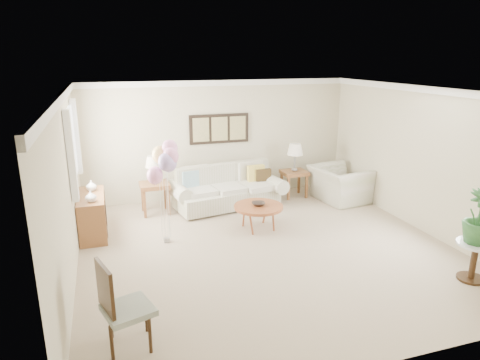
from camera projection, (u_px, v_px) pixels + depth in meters
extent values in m
plane|color=tan|center=(267.00, 248.00, 7.17)|extent=(6.00, 6.00, 0.00)
cube|color=beige|center=(219.00, 140.00, 9.55)|extent=(6.00, 0.04, 2.60)
cube|color=beige|center=(383.00, 253.00, 4.07)|extent=(6.00, 0.04, 2.60)
cube|color=beige|center=(67.00, 191.00, 5.93)|extent=(0.04, 6.00, 2.60)
cube|color=beige|center=(423.00, 160.00, 7.69)|extent=(0.04, 6.00, 2.60)
cube|color=white|center=(270.00, 91.00, 6.45)|extent=(6.00, 6.00, 0.02)
cube|color=white|center=(219.00, 83.00, 9.18)|extent=(6.00, 0.06, 0.12)
cube|color=white|center=(58.00, 101.00, 5.59)|extent=(0.06, 6.00, 0.12)
cube|color=white|center=(431.00, 90.00, 7.33)|extent=(0.06, 6.00, 0.12)
cube|color=white|center=(71.00, 145.00, 7.21)|extent=(0.04, 1.40, 1.20)
cube|color=white|center=(71.00, 156.00, 6.44)|extent=(0.10, 0.22, 1.40)
cube|color=white|center=(76.00, 137.00, 8.00)|extent=(0.10, 0.22, 1.40)
cube|color=black|center=(219.00, 129.00, 9.45)|extent=(1.35, 0.04, 0.65)
cube|color=#8C8C59|center=(201.00, 130.00, 9.31)|extent=(0.36, 0.02, 0.52)
cube|color=#8C8C59|center=(220.00, 129.00, 9.43)|extent=(0.36, 0.02, 0.52)
cube|color=#8C8C59|center=(238.00, 128.00, 9.55)|extent=(0.36, 0.02, 0.52)
cube|color=beige|center=(227.00, 197.00, 9.07)|extent=(2.28, 1.24, 0.35)
cube|color=beige|center=(223.00, 176.00, 9.26)|extent=(2.16, 0.59, 0.54)
cylinder|color=beige|center=(179.00, 192.00, 8.71)|extent=(0.46, 0.92, 0.31)
cylinder|color=beige|center=(272.00, 183.00, 9.31)|extent=(0.46, 0.92, 0.31)
cube|color=#BDB8A4|center=(199.00, 191.00, 8.79)|extent=(0.70, 0.80, 0.12)
cube|color=#BDB8A4|center=(228.00, 188.00, 8.97)|extent=(0.70, 0.80, 0.12)
cube|color=#BDB8A4|center=(255.00, 186.00, 9.15)|extent=(0.70, 0.80, 0.12)
cube|color=#93BFD0|center=(190.00, 179.00, 8.84)|extent=(0.37, 0.12, 0.37)
cube|color=#DEC653|center=(256.00, 174.00, 9.26)|extent=(0.37, 0.12, 0.37)
cube|color=#3A2B15|center=(263.00, 176.00, 9.26)|extent=(0.33, 0.10, 0.33)
cube|color=beige|center=(227.00, 206.00, 9.13)|extent=(1.96, 0.78, 0.04)
cube|color=brown|center=(154.00, 185.00, 8.61)|extent=(0.59, 0.53, 0.09)
cube|color=brown|center=(145.00, 205.00, 8.44)|extent=(0.05, 0.05, 0.55)
cube|color=brown|center=(168.00, 202.00, 8.57)|extent=(0.05, 0.05, 0.55)
cube|color=brown|center=(143.00, 198.00, 8.83)|extent=(0.05, 0.05, 0.55)
cube|color=brown|center=(165.00, 196.00, 8.96)|extent=(0.05, 0.05, 0.55)
cube|color=brown|center=(294.00, 173.00, 9.66)|extent=(0.55, 0.50, 0.08)
cube|color=brown|center=(288.00, 189.00, 9.50)|extent=(0.05, 0.05, 0.52)
cube|color=brown|center=(306.00, 187.00, 9.63)|extent=(0.05, 0.05, 0.52)
cube|color=brown|center=(281.00, 184.00, 9.86)|extent=(0.05, 0.05, 0.52)
cube|color=brown|center=(299.00, 182.00, 9.99)|extent=(0.05, 0.05, 0.52)
cylinder|color=gray|center=(154.00, 182.00, 8.59)|extent=(0.13, 0.13, 0.06)
cylinder|color=gray|center=(154.00, 174.00, 8.54)|extent=(0.04, 0.04, 0.28)
cone|color=silver|center=(153.00, 161.00, 8.47)|extent=(0.32, 0.32, 0.22)
cylinder|color=gray|center=(294.00, 170.00, 9.64)|extent=(0.15, 0.15, 0.06)
cylinder|color=gray|center=(295.00, 162.00, 9.59)|extent=(0.04, 0.04, 0.31)
cone|color=silver|center=(295.00, 149.00, 9.51)|extent=(0.35, 0.35, 0.25)
cylinder|color=#964E2A|center=(258.00, 207.00, 7.86)|extent=(0.91, 0.91, 0.05)
cylinder|color=#964E2A|center=(265.00, 213.00, 8.18)|extent=(0.04, 0.04, 0.41)
cylinder|color=#964E2A|center=(244.00, 216.00, 8.05)|extent=(0.04, 0.04, 0.41)
cylinder|color=#964E2A|center=(251.00, 224.00, 7.66)|extent=(0.04, 0.04, 0.41)
cylinder|color=#964E2A|center=(273.00, 221.00, 7.79)|extent=(0.04, 0.04, 0.41)
imported|color=#2D231D|center=(258.00, 204.00, 7.85)|extent=(0.29, 0.29, 0.06)
imported|color=beige|center=(339.00, 184.00, 9.43)|extent=(1.17, 1.29, 0.76)
cylinder|color=silver|center=(477.00, 244.00, 6.01)|extent=(0.53, 0.53, 0.04)
cylinder|color=#342212|center=(473.00, 262.00, 6.09)|extent=(0.09, 0.09, 0.53)
cylinder|color=#342212|center=(471.00, 279.00, 6.17)|extent=(0.39, 0.39, 0.01)
imported|color=#235026|center=(480.00, 217.00, 5.90)|extent=(0.51, 0.51, 0.76)
cube|color=gray|center=(128.00, 310.00, 4.65)|extent=(0.62, 0.62, 0.07)
cylinder|color=#342212|center=(112.00, 343.00, 4.48)|extent=(0.04, 0.04, 0.41)
cylinder|color=#342212|center=(150.00, 336.00, 4.60)|extent=(0.04, 0.04, 0.41)
cylinder|color=#342212|center=(111.00, 322.00, 4.84)|extent=(0.04, 0.04, 0.41)
cylinder|color=#342212|center=(146.00, 316.00, 4.96)|extent=(0.04, 0.04, 0.41)
cube|color=#342212|center=(105.00, 289.00, 4.51)|extent=(0.18, 0.47, 0.55)
cube|color=brown|center=(92.00, 215.00, 7.63)|extent=(0.45, 1.20, 0.74)
cube|color=#342212|center=(93.00, 221.00, 7.36)|extent=(0.46, 0.02, 0.70)
cube|color=#342212|center=(93.00, 209.00, 7.91)|extent=(0.46, 0.02, 0.70)
imported|color=silver|center=(91.00, 196.00, 7.17)|extent=(0.22, 0.22, 0.19)
imported|color=silver|center=(91.00, 186.00, 7.76)|extent=(0.20, 0.20, 0.19)
cube|color=gray|center=(167.00, 240.00, 7.40)|extent=(0.09, 0.09, 0.08)
ellipsoid|color=#F592CA|center=(155.00, 175.00, 6.96)|extent=(0.26, 0.26, 0.30)
cylinder|color=silver|center=(161.00, 212.00, 7.20)|extent=(0.01, 0.01, 1.00)
ellipsoid|color=#A788CE|center=(169.00, 163.00, 6.98)|extent=(0.26, 0.26, 0.30)
cylinder|color=silver|center=(168.00, 206.00, 7.21)|extent=(0.01, 0.01, 1.19)
ellipsoid|color=#FBCE75|center=(160.00, 155.00, 7.07)|extent=(0.26, 0.26, 0.30)
cylinder|color=silver|center=(164.00, 201.00, 7.25)|extent=(0.01, 0.01, 1.30)
ellipsoid|color=#F592CA|center=(170.00, 149.00, 7.03)|extent=(0.26, 0.26, 0.30)
cylinder|color=silver|center=(168.00, 199.00, 7.23)|extent=(0.01, 0.01, 1.41)
ellipsoid|color=#A788CE|center=(166.00, 162.00, 6.91)|extent=(0.26, 0.26, 0.30)
cylinder|color=silver|center=(167.00, 205.00, 7.17)|extent=(0.01, 0.01, 1.23)
ellipsoid|color=#F592CA|center=(171.00, 156.00, 6.96)|extent=(0.26, 0.26, 0.30)
cylinder|color=silver|center=(169.00, 203.00, 7.20)|extent=(0.01, 0.01, 1.30)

